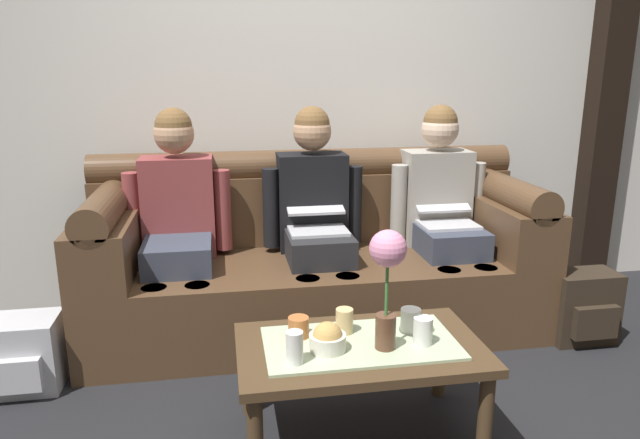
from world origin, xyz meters
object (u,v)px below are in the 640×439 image
Objects in this scene: flower_vase at (387,269)px; snack_bowl at (328,339)px; person_right at (442,206)px; cup_far_right at (411,320)px; couch at (315,262)px; cup_near_left at (299,327)px; person_middle at (315,212)px; cup_far_center at (423,331)px; coffee_table at (360,356)px; cup_far_left at (344,321)px; backpack_left at (23,355)px; person_left at (178,217)px; backpack_right at (583,307)px; cup_near_right at (295,348)px.

snack_bowl is at bearing 174.27° from flower_vase.
cup_far_right is at bearing -117.12° from person_right.
couch is 1.01m from cup_near_left.
person_middle is 1.16m from cup_far_center.
coffee_table is (0.00, -1.07, -0.02)m from couch.
cup_far_left is at bearing -128.56° from person_right.
coffee_table is 0.15m from cup_far_left.
flower_vase is 1.72m from backpack_left.
cup_far_left is at bearing 115.61° from coffee_table.
person_middle is at bearing 94.03° from flower_vase.
cup_far_left is at bearing -20.26° from backpack_left.
couch is 1.15m from cup_far_center.
person_left reaches higher than couch.
flower_vase is (0.08, -1.13, 0.06)m from person_middle.
person_right is 2.67× the size of flower_vase.
cup_far_left is (-0.04, -0.97, -0.20)m from person_middle.
person_right is at bearing 51.86° from snack_bowl.
cup_far_right reaches higher than backpack_right.
cup_near_left is (-0.09, 0.13, -0.00)m from snack_bowl.
flower_vase is (-0.65, -1.13, 0.06)m from person_right.
cup_far_center reaches higher than backpack_right.
flower_vase is 4.97× the size of cup_far_right.
coffee_table is (0.73, -1.06, -0.31)m from person_left.
snack_bowl is at bearing -163.84° from cup_far_right.
person_right is at bearing 55.43° from coffee_table.
person_right reaches higher than cup_far_left.
cup_near_left is at bearing 78.47° from cup_near_right.
snack_bowl reaches higher than cup_near_left.
coffee_table is 2.46× the size of backpack_right.
couch is at bearing 77.28° from cup_near_right.
backpack_left is at bearing 161.84° from cup_far_right.
cup_far_center reaches higher than cup_far_right.
couch is at bearing 18.41° from backpack_left.
person_left is at bearing 117.29° from cup_near_left.
cup_far_right is at bearing 15.46° from coffee_table.
person_left is 1.12m from cup_near_left.
cup_near_left is (-0.31, 0.15, -0.27)m from flower_vase.
flower_vase is (0.08, -0.06, 0.37)m from coffee_table.
flower_vase is 1.37× the size of backpack_left.
backpack_right is at bearing 23.31° from snack_bowl.
cup_far_center is at bearing -13.78° from coffee_table.
person_left is at bearing 179.94° from person_middle.
person_right is 1.39m from cup_near_left.
coffee_table is 8.85× the size of cup_far_center.
cup_near_right is at bearing -155.76° from coffee_table.
flower_vase is 0.33m from cup_far_left.
backpack_right is at bearing 0.17° from backpack_left.
person_left is 11.49× the size of cup_far_center.
cup_far_left is at bearing 128.54° from flower_vase.
cup_near_left is at bearing -23.35° from backpack_left.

